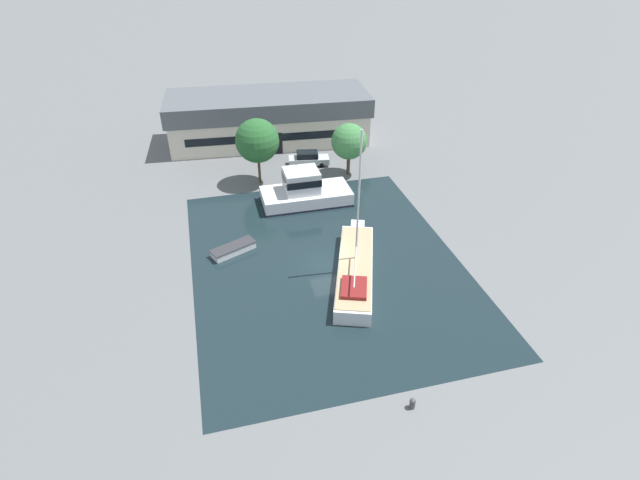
# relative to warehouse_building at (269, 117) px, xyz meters

# --- Properties ---
(ground_plane) EXTENTS (440.00, 440.00, 0.00)m
(ground_plane) POSITION_rel_warehouse_building_xyz_m (0.11, -28.44, -3.10)
(ground_plane) COLOR slate
(water_canal) EXTENTS (22.54, 29.00, 0.01)m
(water_canal) POSITION_rel_warehouse_building_xyz_m (0.11, -28.44, -3.10)
(water_canal) COLOR #19282D
(water_canal) RESTS_ON ground
(warehouse_building) EXTENTS (26.02, 11.33, 6.13)m
(warehouse_building) POSITION_rel_warehouse_building_xyz_m (0.00, 0.00, 0.00)
(warehouse_building) COLOR beige
(warehouse_building) RESTS_ON ground
(quay_tree_near_building) EXTENTS (4.69, 4.69, 7.28)m
(quay_tree_near_building) POSITION_rel_warehouse_building_xyz_m (-3.09, -11.88, 1.82)
(quay_tree_near_building) COLOR brown
(quay_tree_near_building) RESTS_ON ground
(quay_tree_by_water) EXTENTS (3.99, 3.99, 5.96)m
(quay_tree_by_water) POSITION_rel_warehouse_building_xyz_m (7.04, -12.22, 0.85)
(quay_tree_by_water) COLOR brown
(quay_tree_by_water) RESTS_ON ground
(parked_car) EXTENTS (4.96, 2.59, 1.69)m
(parked_car) POSITION_rel_warehouse_building_xyz_m (3.17, -8.79, -2.26)
(parked_car) COLOR silver
(parked_car) RESTS_ON ground
(sailboat_moored) EXTENTS (6.59, 12.93, 12.43)m
(sailboat_moored) POSITION_rel_warehouse_building_xyz_m (1.97, -30.72, -2.38)
(sailboat_moored) COLOR white
(sailboat_moored) RESTS_ON water_canal
(motor_cruiser) EXTENTS (9.16, 4.29, 3.68)m
(motor_cruiser) POSITION_rel_warehouse_building_xyz_m (0.71, -17.57, -1.79)
(motor_cruiser) COLOR white
(motor_cruiser) RESTS_ON water_canal
(small_dinghy) EXTENTS (4.26, 2.93, 0.69)m
(small_dinghy) POSITION_rel_warehouse_building_xyz_m (-7.43, -24.83, -2.75)
(small_dinghy) COLOR white
(small_dinghy) RESTS_ON water_canal
(mooring_bollard) EXTENTS (0.39, 0.39, 0.77)m
(mooring_bollard) POSITION_rel_warehouse_building_xyz_m (1.34, -44.15, -2.70)
(mooring_bollard) COLOR #47474C
(mooring_bollard) RESTS_ON ground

